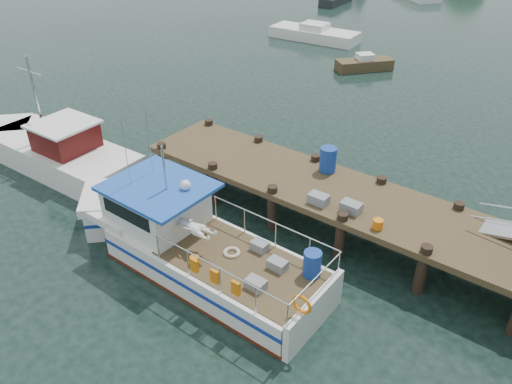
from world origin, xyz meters
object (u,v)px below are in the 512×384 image
Objects in this scene: moored_rowboat at (364,64)px; moored_a at (314,33)px; lobster_boat at (186,241)px; work_boat at (55,150)px.

moored_a reaches higher than moored_rowboat.
moored_a is at bearing 113.28° from lobster_boat.
work_boat reaches higher than moored_rowboat.
lobster_boat is at bearing -51.83° from moored_a.
moored_a is at bearing 125.63° from moored_rowboat.
work_boat is 18.77m from moored_rowboat.
work_boat is (-8.34, 1.21, -0.11)m from lobster_boat.
lobster_boat is 1.12× the size of work_boat.
lobster_boat reaches higher than moored_a.
lobster_boat is 19.87m from moored_rowboat.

